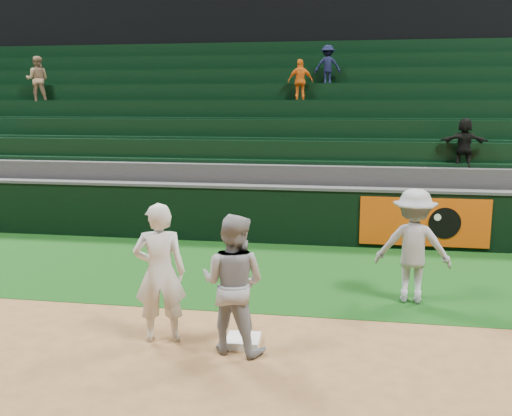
{
  "coord_description": "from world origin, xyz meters",
  "views": [
    {
      "loc": [
        1.47,
        -6.82,
        3.03
      ],
      "look_at": [
        -0.05,
        2.3,
        1.3
      ],
      "focal_mm": 40.0,
      "sensor_mm": 36.0,
      "label": 1
    }
  ],
  "objects": [
    {
      "name": "ground",
      "position": [
        0.0,
        0.0,
        0.0
      ],
      "size": [
        70.0,
        70.0,
        0.0
      ],
      "primitive_type": "plane",
      "color": "brown",
      "rests_on": "ground"
    },
    {
      "name": "foul_grass",
      "position": [
        0.0,
        3.0,
        0.0
      ],
      "size": [
        36.0,
        4.2,
        0.01
      ],
      "primitive_type": "cube",
      "color": "#0D370E",
      "rests_on": "ground"
    },
    {
      "name": "upper_deck",
      "position": [
        0.0,
        17.45,
        6.0
      ],
      "size": [
        40.0,
        12.0,
        12.0
      ],
      "primitive_type": "cube",
      "color": "black",
      "rests_on": "ground"
    },
    {
      "name": "first_base",
      "position": [
        0.2,
        -0.16,
        0.05
      ],
      "size": [
        0.44,
        0.44,
        0.09
      ],
      "primitive_type": "cube",
      "rotation": [
        0.0,
        0.0,
        0.05
      ],
      "color": "white",
      "rests_on": "ground"
    },
    {
      "name": "first_baseman",
      "position": [
        -0.86,
        -0.2,
        0.9
      ],
      "size": [
        0.75,
        0.59,
        1.8
      ],
      "primitive_type": "imported",
      "rotation": [
        0.0,
        0.0,
        3.41
      ],
      "color": "silver",
      "rests_on": "ground"
    },
    {
      "name": "baserunner",
      "position": [
        0.11,
        -0.34,
        0.86
      ],
      "size": [
        0.96,
        0.82,
        1.72
      ],
      "primitive_type": "imported",
      "rotation": [
        0.0,
        0.0,
        2.92
      ],
      "color": "#909299",
      "rests_on": "ground"
    },
    {
      "name": "base_coach",
      "position": [
        2.45,
        1.82,
        0.88
      ],
      "size": [
        1.18,
        0.74,
        1.74
      ],
      "primitive_type": "imported",
      "rotation": [
        0.0,
        0.0,
        3.05
      ],
      "color": "#999CA5",
      "rests_on": "foul_grass"
    },
    {
      "name": "field_wall",
      "position": [
        0.03,
        5.2,
        0.63
      ],
      "size": [
        36.0,
        0.45,
        1.25
      ],
      "color": "black",
      "rests_on": "ground"
    },
    {
      "name": "stadium_seating",
      "position": [
        -0.0,
        8.97,
        1.7
      ],
      "size": [
        36.0,
        5.95,
        4.85
      ],
      "color": "#313133",
      "rests_on": "ground"
    }
  ]
}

